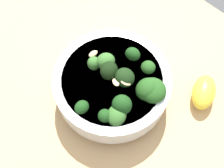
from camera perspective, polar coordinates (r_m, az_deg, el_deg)
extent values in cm
cube|color=tan|center=(55.68, -3.05, -4.24)|extent=(71.05, 71.05, 3.02)
cylinder|color=white|center=(54.23, 0.00, -1.51)|extent=(11.58, 11.58, 1.61)
cylinder|color=white|center=(51.33, 0.00, 0.01)|extent=(21.06, 21.06, 4.82)
cylinder|color=silver|center=(49.54, 0.00, 1.05)|extent=(17.91, 17.91, 0.80)
cylinder|color=#589D47|center=(51.02, -1.24, 3.58)|extent=(1.59, 1.75, 1.85)
ellipsoid|color=#386B2B|center=(49.50, -1.28, 4.60)|extent=(4.12, 4.26, 3.19)
cylinder|color=#3C7A32|center=(48.93, -5.97, -5.55)|extent=(1.47, 1.34, 1.67)
ellipsoid|color=#194216|center=(47.50, -6.14, -4.88)|extent=(3.08, 3.76, 3.24)
cylinder|color=#3C7A32|center=(51.15, -3.62, 3.45)|extent=(1.20, 1.13, 1.12)
ellipsoid|color=#386B2B|center=(50.02, -3.70, 4.20)|extent=(3.73, 3.69, 3.13)
cylinder|color=#3C7A32|center=(51.96, 7.16, 2.54)|extent=(1.07, 1.11, 1.30)
ellipsoid|color=#23511C|center=(50.80, 7.32, 3.27)|extent=(4.43, 3.96, 3.52)
cylinder|color=#3C7A32|center=(49.19, 2.51, 0.41)|extent=(1.40, 1.57, 1.66)
ellipsoid|color=black|center=(47.70, 2.59, 1.32)|extent=(4.14, 3.72, 3.85)
cylinder|color=#4A8F3C|center=(47.81, 0.91, -7.01)|extent=(1.79, 1.64, 1.27)
ellipsoid|color=#386B2B|center=(46.41, 0.93, -6.39)|extent=(5.24, 5.40, 4.23)
cylinder|color=#4A8F3C|center=(49.52, 6.95, -1.90)|extent=(1.74, 1.81, 1.20)
ellipsoid|color=#23511C|center=(48.05, 7.16, -1.09)|extent=(5.15, 5.71, 5.75)
cylinder|color=#3C7A32|center=(52.93, 4.21, 5.11)|extent=(1.21, 1.31, 1.01)
ellipsoid|color=#194216|center=(51.83, 4.30, 5.86)|extent=(3.77, 3.13, 3.92)
cylinder|color=#4A8F3C|center=(49.59, 8.03, -2.14)|extent=(2.15, 2.05, 1.18)
ellipsoid|color=#23511C|center=(48.05, 8.28, -1.29)|extent=(6.43, 6.36, 3.23)
cylinder|color=#4A8F3C|center=(48.04, 1.95, -5.09)|extent=(1.76, 1.72, 2.02)
ellipsoid|color=#194216|center=(46.31, 2.02, -4.24)|extent=(5.37, 4.80, 5.02)
cylinder|color=#2F662B|center=(49.71, -0.95, 2.12)|extent=(1.94, 1.78, 1.66)
ellipsoid|color=black|center=(48.26, -0.98, 3.06)|extent=(4.91, 4.41, 4.05)
cylinder|color=#589D47|center=(47.97, -1.42, -7.17)|extent=(1.49, 1.61, 1.58)
ellipsoid|color=#194216|center=(46.59, -1.46, -6.57)|extent=(3.49, 3.75, 3.25)
ellipsoid|color=#DBBC84|center=(46.88, 0.77, 0.36)|extent=(2.05, 1.56, 0.76)
ellipsoid|color=#DBBC84|center=(46.60, 2.81, 0.28)|extent=(2.04, 1.82, 0.93)
ellipsoid|color=#DBBC84|center=(51.51, -3.84, 6.16)|extent=(1.35, 1.95, 0.76)
ellipsoid|color=yellow|center=(55.60, 18.13, -1.58)|extent=(6.96, 8.37, 3.99)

